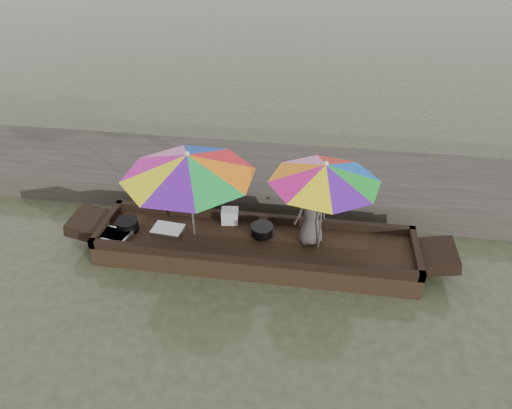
# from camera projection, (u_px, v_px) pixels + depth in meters

# --- Properties ---
(water) EXTENTS (80.00, 80.00, 0.00)m
(water) POSITION_uv_depth(u_px,v_px,m) (255.00, 257.00, 7.63)
(water) COLOR #353C28
(water) RESTS_ON ground
(dock) EXTENTS (22.00, 2.20, 0.50)m
(dock) POSITION_uv_depth(u_px,v_px,m) (271.00, 178.00, 9.30)
(dock) COLOR #2D2B26
(dock) RESTS_ON ground
(boat_hull) EXTENTS (5.18, 1.20, 0.35)m
(boat_hull) POSITION_uv_depth(u_px,v_px,m) (255.00, 249.00, 7.53)
(boat_hull) COLOR black
(boat_hull) RESTS_ON water
(cooking_pot) EXTENTS (0.36, 0.36, 0.19)m
(cooking_pot) POSITION_uv_depth(u_px,v_px,m) (127.00, 225.00, 7.63)
(cooking_pot) COLOR black
(cooking_pot) RESTS_ON boat_hull
(tray_crayfish) EXTENTS (0.57, 0.44, 0.09)m
(tray_crayfish) POSITION_uv_depth(u_px,v_px,m) (115.00, 236.00, 7.47)
(tray_crayfish) COLOR silver
(tray_crayfish) RESTS_ON boat_hull
(tray_scallop) EXTENTS (0.54, 0.40, 0.06)m
(tray_scallop) POSITION_uv_depth(u_px,v_px,m) (168.00, 230.00, 7.64)
(tray_scallop) COLOR silver
(tray_scallop) RESTS_ON boat_hull
(charcoal_grill) EXTENTS (0.35, 0.35, 0.17)m
(charcoal_grill) POSITION_uv_depth(u_px,v_px,m) (262.00, 231.00, 7.53)
(charcoal_grill) COLOR black
(charcoal_grill) RESTS_ON boat_hull
(supply_bag) EXTENTS (0.31, 0.25, 0.26)m
(supply_bag) POSITION_uv_depth(u_px,v_px,m) (230.00, 216.00, 7.80)
(supply_bag) COLOR silver
(supply_bag) RESTS_ON boat_hull
(vendor) EXTENTS (0.63, 0.54, 1.09)m
(vendor) POSITION_uv_depth(u_px,v_px,m) (312.00, 214.00, 7.13)
(vendor) COLOR #3E3936
(vendor) RESTS_ON boat_hull
(umbrella_bow) EXTENTS (2.75, 2.75, 1.55)m
(umbrella_bow) POSITION_uv_depth(u_px,v_px,m) (191.00, 196.00, 7.13)
(umbrella_bow) COLOR orange
(umbrella_bow) RESTS_ON boat_hull
(umbrella_stern) EXTENTS (1.91, 1.91, 1.55)m
(umbrella_stern) POSITION_uv_depth(u_px,v_px,m) (322.00, 207.00, 6.88)
(umbrella_stern) COLOR blue
(umbrella_stern) RESTS_ON boat_hull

